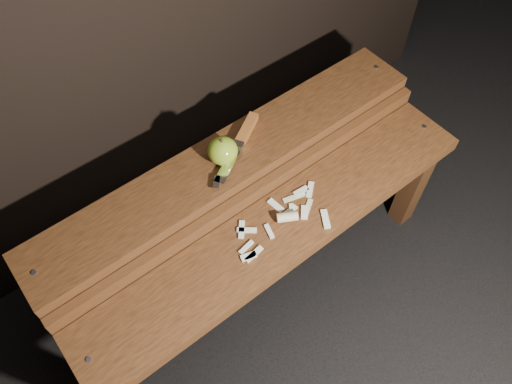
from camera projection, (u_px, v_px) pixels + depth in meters
ground at (267, 280)px, 1.67m from camera, size 60.00×60.00×0.00m
bench_front_tier at (284, 241)px, 1.35m from camera, size 1.20×0.20×0.42m
bench_rear_tier at (233, 175)px, 1.41m from camera, size 1.20×0.21×0.50m
apple at (223, 151)px, 1.30m from camera, size 0.08×0.08×0.08m
knife at (242, 138)px, 1.36m from camera, size 0.25×0.16×0.02m
apple_scraps at (284, 218)px, 1.31m from camera, size 0.30×0.17×0.03m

